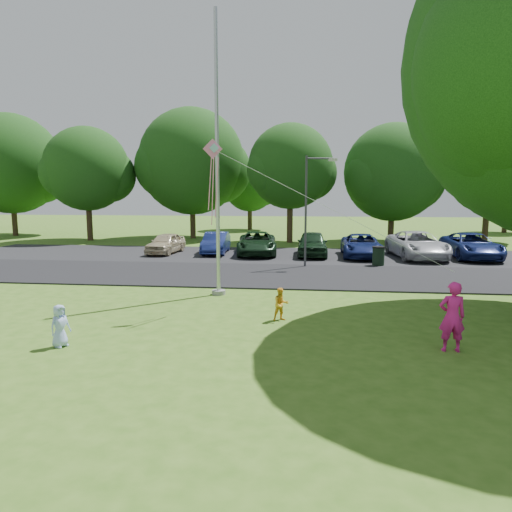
# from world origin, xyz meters

# --- Properties ---
(ground) EXTENTS (120.00, 120.00, 0.00)m
(ground) POSITION_xyz_m (0.00, 0.00, 0.00)
(ground) COLOR #3A641A
(ground) RESTS_ON ground
(park_road) EXTENTS (60.00, 6.00, 0.06)m
(park_road) POSITION_xyz_m (0.00, 9.00, 0.03)
(park_road) COLOR black
(park_road) RESTS_ON ground
(parking_strip) EXTENTS (42.00, 7.00, 0.06)m
(parking_strip) POSITION_xyz_m (0.00, 15.50, 0.03)
(parking_strip) COLOR black
(parking_strip) RESTS_ON ground
(flagpole) EXTENTS (0.50, 0.50, 10.00)m
(flagpole) POSITION_xyz_m (-3.50, 5.00, 4.17)
(flagpole) COLOR #B7BABF
(flagpole) RESTS_ON ground
(street_lamp) EXTENTS (1.55, 0.36, 5.52)m
(street_lamp) POSITION_xyz_m (-0.14, 11.54, 3.32)
(street_lamp) COLOR #3F3F44
(street_lamp) RESTS_ON ground
(trash_can) EXTENTS (0.64, 0.64, 1.02)m
(trash_can) POSITION_xyz_m (3.34, 12.22, 0.51)
(trash_can) COLOR black
(trash_can) RESTS_ON ground
(tree_row) EXTENTS (64.35, 11.94, 10.88)m
(tree_row) POSITION_xyz_m (1.59, 24.23, 5.71)
(tree_row) COLOR #332316
(tree_row) RESTS_ON ground
(horizon_trees) EXTENTS (77.46, 7.20, 7.02)m
(horizon_trees) POSITION_xyz_m (4.06, 33.88, 4.30)
(horizon_trees) COLOR #332316
(horizon_trees) RESTS_ON ground
(parked_cars) EXTENTS (19.82, 5.67, 1.49)m
(parked_cars) POSITION_xyz_m (1.80, 15.39, 0.75)
(parked_cars) COLOR #C6B793
(parked_cars) RESTS_ON ground
(woman) EXTENTS (0.62, 0.42, 1.69)m
(woman) POSITION_xyz_m (3.15, -0.36, 0.84)
(woman) COLOR #DC1D86
(woman) RESTS_ON ground
(child_yellow) EXTENTS (0.58, 0.53, 0.98)m
(child_yellow) POSITION_xyz_m (-1.01, 1.81, 0.49)
(child_yellow) COLOR yellow
(child_yellow) RESTS_ON ground
(child_blue) EXTENTS (0.53, 0.61, 1.05)m
(child_blue) POSITION_xyz_m (-6.24, -1.10, 0.53)
(child_blue) COLOR #A6BDFF
(child_blue) RESTS_ON ground
(kite) EXTENTS (6.62, 3.27, 3.45)m
(kite) POSITION_xyz_m (-3.00, 2.56, 4.56)
(kite) COLOR pink
(kite) RESTS_ON ground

